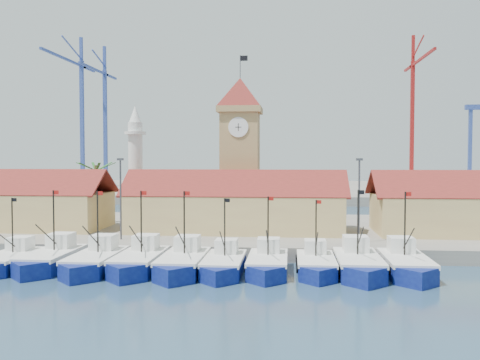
# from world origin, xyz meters

# --- Properties ---
(ground) EXTENTS (400.00, 400.00, 0.00)m
(ground) POSITION_xyz_m (0.00, 0.00, 0.00)
(ground) COLOR navy
(ground) RESTS_ON ground
(quay) EXTENTS (140.00, 32.00, 1.50)m
(quay) POSITION_xyz_m (0.00, 24.00, 0.75)
(quay) COLOR gray
(quay) RESTS_ON ground
(terminal) EXTENTS (240.00, 80.00, 2.00)m
(terminal) POSITION_xyz_m (0.00, 110.00, 1.00)
(terminal) COLOR gray
(terminal) RESTS_ON ground
(boat_0) EXTENTS (3.45, 9.45, 7.15)m
(boat_0) POSITION_xyz_m (-19.75, 2.18, 0.74)
(boat_0) COLOR #0C135C
(boat_0) RESTS_ON ground
(boat_1) EXTENTS (3.81, 10.44, 7.90)m
(boat_1) POSITION_xyz_m (-15.96, 2.81, 0.82)
(boat_1) COLOR #0C135C
(boat_1) RESTS_ON ground
(boat_2) EXTENTS (3.81, 10.42, 7.89)m
(boat_2) POSITION_xyz_m (-11.37, 2.17, 0.82)
(boat_2) COLOR #0C135C
(boat_2) RESTS_ON ground
(boat_3) EXTENTS (3.82, 10.46, 7.91)m
(boat_3) POSITION_xyz_m (-7.27, 2.52, 0.82)
(boat_3) COLOR #0C135C
(boat_3) RESTS_ON ground
(boat_4) EXTENTS (3.83, 10.48, 7.93)m
(boat_4) POSITION_xyz_m (-3.08, 2.19, 0.82)
(boat_4) COLOR #0C135C
(boat_4) RESTS_ON ground
(boat_5) EXTENTS (3.50, 9.59, 7.26)m
(boat_5) POSITION_xyz_m (0.70, 2.26, 0.75)
(boat_5) COLOR #0C135C
(boat_5) RESTS_ON ground
(boat_6) EXTENTS (3.58, 9.80, 7.42)m
(boat_6) POSITION_xyz_m (4.68, 2.85, 0.77)
(boat_6) COLOR #0C135C
(boat_6) RESTS_ON ground
(boat_7) EXTENTS (3.42, 9.37, 7.09)m
(boat_7) POSITION_xyz_m (9.10, 3.16, 0.73)
(boat_7) COLOR #0C135C
(boat_7) RESTS_ON ground
(boat_8) EXTENTS (3.90, 10.70, 8.09)m
(boat_8) POSITION_xyz_m (12.90, 3.01, 0.84)
(boat_8) COLOR #0C135C
(boat_8) RESTS_ON ground
(boat_9) EXTENTS (3.82, 10.47, 7.92)m
(boat_9) POSITION_xyz_m (17.16, 3.28, 0.82)
(boat_9) COLOR #0C135C
(boat_9) RESTS_ON ground
(hall_center) EXTENTS (27.04, 10.13, 7.61)m
(hall_center) POSITION_xyz_m (0.00, 20.00, 3.99)
(hall_center) COLOR tan
(hall_center) RESTS_ON quay
(clock_tower) EXTENTS (5.80, 5.80, 22.70)m
(clock_tower) POSITION_xyz_m (0.00, 26.00, 11.96)
(clock_tower) COLOR #A18652
(clock_tower) RESTS_ON quay
(minaret) EXTENTS (3.00, 3.00, 16.30)m
(minaret) POSITION_xyz_m (-15.00, 28.00, 9.73)
(minaret) COLOR silver
(minaret) RESTS_ON quay
(palm_tree) EXTENTS (5.60, 5.03, 8.39)m
(palm_tree) POSITION_xyz_m (-20.00, 26.00, 6.25)
(palm_tree) COLOR brown
(palm_tree) RESTS_ON quay
(lamp_posts) EXTENTS (80.70, 0.25, 9.03)m
(lamp_posts) POSITION_xyz_m (0.50, 12.00, 6.48)
(lamp_posts) COLOR #3F3F44
(lamp_posts) RESTS_ON quay
(crane_blue_far) EXTENTS (1.00, 34.95, 42.38)m
(crane_blue_far) POSITION_xyz_m (-52.30, 100.27, 25.70)
(crane_blue_far) COLOR #324999
(crane_blue_far) RESTS_ON terminal
(crane_blue_near) EXTENTS (1.00, 29.10, 40.98)m
(crane_blue_near) POSITION_xyz_m (-47.65, 107.06, 24.45)
(crane_blue_near) COLOR #324999
(crane_blue_near) RESTS_ON terminal
(crane_red_right) EXTENTS (1.00, 32.54, 41.66)m
(crane_red_right) POSITION_xyz_m (39.93, 103.60, 25.11)
(crane_red_right) COLOR maroon
(crane_red_right) RESTS_ON terminal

